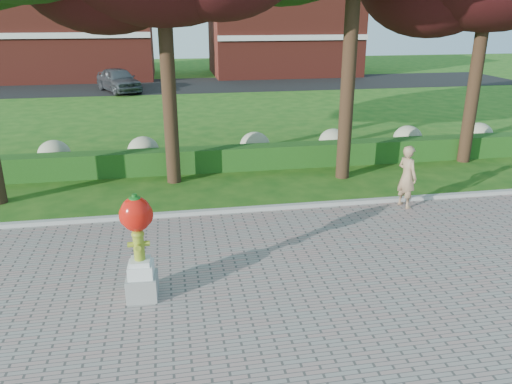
% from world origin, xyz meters
% --- Properties ---
extents(ground, '(100.00, 100.00, 0.00)m').
position_xyz_m(ground, '(0.00, 0.00, 0.00)').
color(ground, '#1A4E13').
rests_on(ground, ground).
extents(curb, '(40.00, 0.18, 0.15)m').
position_xyz_m(curb, '(0.00, 3.00, 0.07)').
color(curb, '#ADADA5').
rests_on(curb, ground).
extents(lawn_hedge, '(24.00, 0.70, 0.80)m').
position_xyz_m(lawn_hedge, '(0.00, 7.00, 0.40)').
color(lawn_hedge, '#1C4112').
rests_on(lawn_hedge, ground).
extents(hydrangea_row, '(20.10, 1.10, 0.99)m').
position_xyz_m(hydrangea_row, '(0.57, 8.00, 0.55)').
color(hydrangea_row, '#B0B086').
rests_on(hydrangea_row, ground).
extents(street, '(50.00, 8.00, 0.02)m').
position_xyz_m(street, '(0.00, 28.00, 0.01)').
color(street, black).
rests_on(street, ground).
extents(building_left, '(14.00, 8.00, 7.00)m').
position_xyz_m(building_left, '(-10.00, 34.00, 3.50)').
color(building_left, maroon).
rests_on(building_left, ground).
extents(building_right, '(12.00, 8.00, 6.40)m').
position_xyz_m(building_right, '(8.00, 34.00, 3.20)').
color(building_right, maroon).
rests_on(building_right, ground).
extents(hydrant_sculpture, '(0.61, 0.60, 2.10)m').
position_xyz_m(hydrant_sculpture, '(-2.75, -0.93, 1.15)').
color(hydrant_sculpture, gray).
rests_on(hydrant_sculpture, walkway).
extents(woman, '(0.59, 0.74, 1.75)m').
position_xyz_m(woman, '(4.29, 2.60, 0.91)').
color(woman, '#A3805D').
rests_on(woman, walkway).
extents(parked_car, '(3.62, 5.02, 1.59)m').
position_xyz_m(parked_car, '(-5.20, 25.71, 0.81)').
color(parked_car, '#44474C').
rests_on(parked_car, street).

